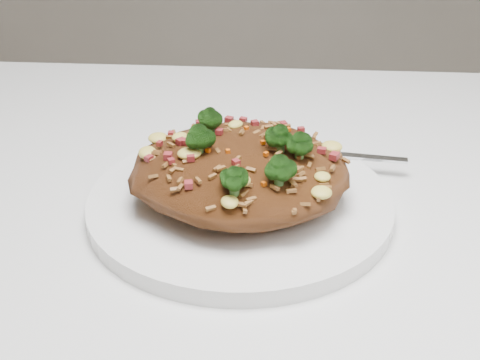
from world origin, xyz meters
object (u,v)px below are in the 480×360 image
fried_rice (240,163)px  fork (325,154)px  dining_table (320,342)px  plate (240,203)px

fried_rice → fork: bearing=47.4°
dining_table → fork: bearing=88.6°
plate → fork: fork is taller
fried_rice → fork: fried_rice is taller
fork → dining_table: bearing=-84.1°
plate → dining_table: bearing=-37.3°
dining_table → fried_rice: 0.16m
dining_table → plate: 0.13m
dining_table → fork: fork is taller
dining_table → fried_rice: bearing=142.9°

